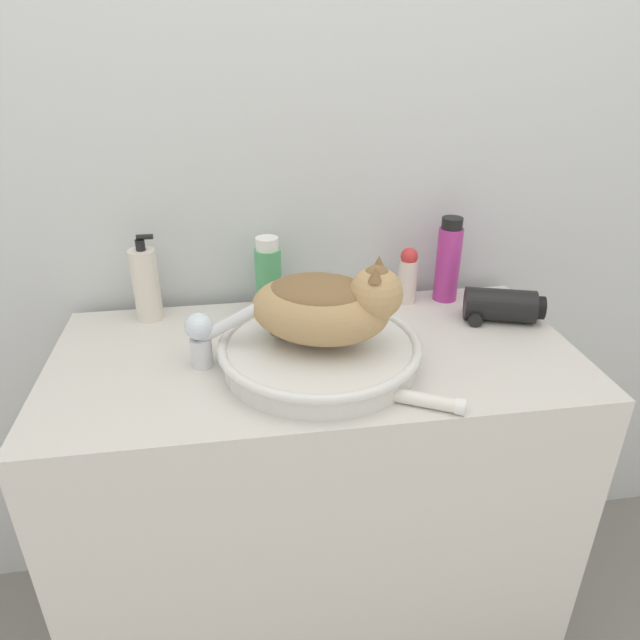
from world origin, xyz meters
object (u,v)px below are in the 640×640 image
Objects in this scene: deodorant_stick at (408,275)px; hair_dryer at (499,306)px; faucet at (206,334)px; shampoo_bottle_tall at (448,261)px; soap_pump_bottle at (146,284)px; cream_tube at (426,400)px; mouthwash_bottle at (268,276)px; cat at (326,304)px.

deodorant_stick is 0.74× the size of hair_dryer.
faucet is 1.09× the size of deodorant_stick.
shampoo_bottle_tall is (0.59, 0.24, 0.03)m from faucet.
soap_pump_bottle is 0.70m from cream_tube.
mouthwash_bottle is at bearing 67.17° from faucet.
faucet and deodorant_stick have the same top height.
deodorant_stick is (0.35, 0.00, -0.02)m from mouthwash_bottle.
cat is 0.47m from hair_dryer.
shampoo_bottle_tall is at bearing 66.29° from cream_tube.
shampoo_bottle_tall is 0.73m from soap_pump_bottle.
faucet is 0.73× the size of shampoo_bottle_tall.
cat is 0.45m from shampoo_bottle_tall.
shampoo_bottle_tall is at bearing 0.00° from mouthwash_bottle.
deodorant_stick is at bearing 78.01° from cream_tube.
soap_pump_bottle is (-0.14, 0.24, 0.02)m from faucet.
cat is 1.59× the size of soap_pump_bottle.
shampoo_bottle_tall is 0.50m from cream_tube.
cat reaches higher than faucet.
soap_pump_bottle reaches higher than mouthwash_bottle.
mouthwash_bottle is at bearing 129.35° from cat.
faucet is 1.09× the size of cream_tube.
shampoo_bottle_tall is 0.11m from deodorant_stick.
deodorant_stick is 1.00× the size of cream_tube.
cream_tube is (0.25, -0.45, -0.08)m from mouthwash_bottle.
cat is 0.25m from faucet.
hair_dryer is at bearing -14.26° from mouthwash_bottle.
deodorant_stick reaches higher than hair_dryer.
cat reaches higher than shampoo_bottle_tall.
cat is 0.38m from deodorant_stick.
soap_pump_bottle reaches higher than cream_tube.
mouthwash_bottle is at bearing 180.00° from shampoo_bottle_tall.
cream_tube is (-0.20, -0.45, -0.09)m from shampoo_bottle_tall.
shampoo_bottle_tall is (0.45, 0.00, 0.01)m from mouthwash_bottle.
faucet is 0.28m from mouthwash_bottle.
hair_dryer reaches higher than cream_tube.
shampoo_bottle_tall is at bearing -0.00° from soap_pump_bottle.
soap_pump_bottle is at bearing 180.00° from mouthwash_bottle.
mouthwash_bottle is 0.35m from deodorant_stick.
cream_tube is (0.39, -0.21, -0.06)m from faucet.
hair_dryer is at bearing 38.34° from cat.
cat is 0.30m from mouthwash_bottle.
deodorant_stick is (-0.10, 0.00, -0.03)m from shampoo_bottle_tall.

